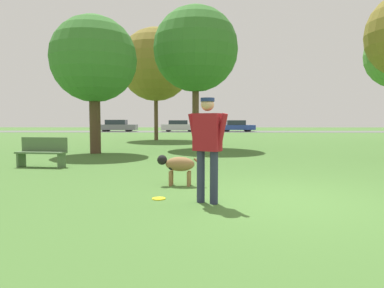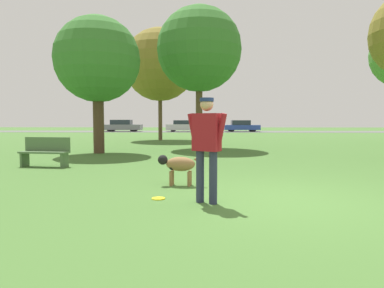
% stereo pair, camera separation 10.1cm
% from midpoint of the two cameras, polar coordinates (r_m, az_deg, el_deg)
% --- Properties ---
extents(ground_plane, '(120.00, 120.00, 0.00)m').
position_cam_midpoint_polar(ground_plane, '(5.94, 14.44, -9.07)').
color(ground_plane, '#426B2D').
extents(far_road_strip, '(120.00, 6.00, 0.01)m').
position_cam_midpoint_polar(far_road_strip, '(40.60, 3.86, 2.08)').
color(far_road_strip, '#5B5B59').
rests_on(far_road_strip, ground_plane).
extents(person, '(0.66, 0.40, 1.68)m').
position_cam_midpoint_polar(person, '(5.44, 2.99, 0.51)').
color(person, '#2D334C').
rests_on(person, ground_plane).
extents(dog, '(0.95, 0.34, 0.62)m').
position_cam_midpoint_polar(dog, '(6.98, -1.93, -3.49)').
color(dog, olive).
rests_on(dog, ground_plane).
extents(frisbee, '(0.23, 0.23, 0.02)m').
position_cam_midpoint_polar(frisbee, '(5.87, -5.13, -9.03)').
color(frisbee, yellow).
rests_on(frisbee, ground_plane).
extents(tree_mid_center, '(4.01, 4.01, 6.70)m').
position_cam_midpoint_polar(tree_mid_center, '(16.78, 1.38, 15.47)').
color(tree_mid_center, brown).
rests_on(tree_mid_center, ground_plane).
extents(tree_far_left, '(4.83, 4.83, 7.46)m').
position_cam_midpoint_polar(tree_far_left, '(23.54, -5.24, 13.00)').
color(tree_far_left, brown).
rests_on(tree_far_left, ground_plane).
extents(tree_near_left, '(3.41, 3.41, 5.47)m').
position_cam_midpoint_polar(tree_near_left, '(14.53, -15.29, 13.34)').
color(tree_near_left, '#4C3826').
rests_on(tree_near_left, ground_plane).
extents(parked_car_grey, '(4.55, 1.85, 1.40)m').
position_cam_midpoint_polar(parked_car_grey, '(41.64, -11.47, 2.98)').
color(parked_car_grey, slate).
rests_on(parked_car_grey, ground_plane).
extents(parked_car_silver, '(4.26, 1.85, 1.35)m').
position_cam_midpoint_polar(parked_car_silver, '(40.25, -1.31, 3.00)').
color(parked_car_silver, '#B7B7BC').
rests_on(parked_car_silver, ground_plane).
extents(parked_car_blue, '(4.20, 1.96, 1.35)m').
position_cam_midpoint_polar(parked_car_blue, '(40.66, 8.29, 2.97)').
color(parked_car_blue, '#284293').
rests_on(parked_car_blue, ground_plane).
extents(park_bench, '(1.44, 0.57, 0.84)m').
position_cam_midpoint_polar(park_bench, '(10.69, -22.98, -1.06)').
color(park_bench, '#4C6B42').
rests_on(park_bench, ground_plane).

